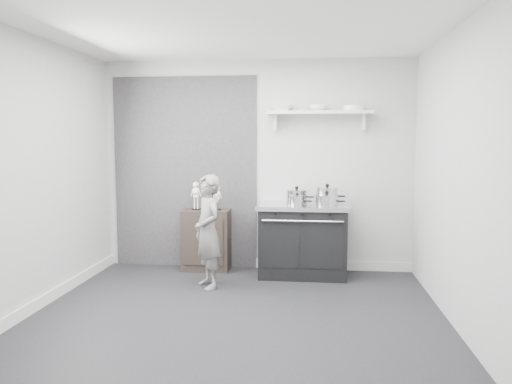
% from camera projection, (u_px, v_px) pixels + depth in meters
% --- Properties ---
extents(ground, '(4.00, 4.00, 0.00)m').
position_uv_depth(ground, '(236.00, 314.00, 4.83)').
color(ground, black).
rests_on(ground, ground).
extents(room_shell, '(4.02, 3.62, 2.71)m').
position_uv_depth(room_shell, '(229.00, 144.00, 4.82)').
color(room_shell, '#ACACAA').
rests_on(room_shell, ground).
extents(wall_shelf, '(1.30, 0.26, 0.24)m').
position_uv_depth(wall_shelf, '(319.00, 113.00, 6.19)').
color(wall_shelf, silver).
rests_on(wall_shelf, room_shell).
extents(stove, '(1.12, 0.70, 0.90)m').
position_uv_depth(stove, '(303.00, 239.00, 6.18)').
color(stove, black).
rests_on(stove, ground).
extents(side_cabinet, '(0.60, 0.35, 0.78)m').
position_uv_depth(side_cabinet, '(206.00, 240.00, 6.45)').
color(side_cabinet, black).
rests_on(side_cabinet, ground).
extents(child, '(0.52, 0.56, 1.29)m').
position_uv_depth(child, '(208.00, 232.00, 5.65)').
color(child, slate).
rests_on(child, ground).
extents(pot_back_left, '(0.35, 0.27, 0.21)m').
position_uv_depth(pot_back_left, '(297.00, 196.00, 6.25)').
color(pot_back_left, '#BCBCBE').
rests_on(pot_back_left, stove).
extents(pot_back_right, '(0.36, 0.27, 0.25)m').
position_uv_depth(pot_back_right, '(327.00, 195.00, 6.17)').
color(pot_back_right, '#BCBCBE').
rests_on(pot_back_right, stove).
extents(pot_front_right, '(0.35, 0.27, 0.18)m').
position_uv_depth(pot_front_right, '(327.00, 200.00, 5.93)').
color(pot_front_right, '#BCBCBE').
rests_on(pot_front_right, stove).
extents(pot_front_center, '(0.27, 0.18, 0.15)m').
position_uv_depth(pot_front_center, '(297.00, 200.00, 6.00)').
color(pot_front_center, '#BCBCBE').
rests_on(pot_front_center, stove).
extents(skeleton_full, '(0.12, 0.07, 0.42)m').
position_uv_depth(skeleton_full, '(196.00, 194.00, 6.40)').
color(skeleton_full, silver).
rests_on(skeleton_full, side_cabinet).
extents(skeleton_torso, '(0.10, 0.06, 0.35)m').
position_uv_depth(skeleton_torso, '(217.00, 196.00, 6.38)').
color(skeleton_torso, silver).
rests_on(skeleton_torso, side_cabinet).
extents(bowl_large, '(0.29, 0.29, 0.07)m').
position_uv_depth(bowl_large, '(282.00, 108.00, 6.23)').
color(bowl_large, white).
rests_on(bowl_large, wall_shelf).
extents(bowl_small, '(0.22, 0.22, 0.07)m').
position_uv_depth(bowl_small, '(318.00, 108.00, 6.18)').
color(bowl_small, white).
rests_on(bowl_small, wall_shelf).
extents(plate_stack, '(0.26, 0.26, 0.06)m').
position_uv_depth(plate_stack, '(354.00, 108.00, 6.13)').
color(plate_stack, white).
rests_on(plate_stack, wall_shelf).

